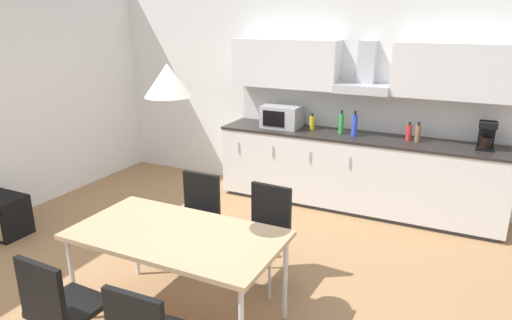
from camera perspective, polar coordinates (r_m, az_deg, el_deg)
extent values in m
cube|color=#9E754C|center=(4.30, -7.83, -14.62)|extent=(8.10, 7.68, 0.02)
cube|color=white|center=(6.05, 5.51, 9.12)|extent=(6.48, 0.10, 2.79)
cube|color=#333333|center=(5.83, 12.00, -5.51)|extent=(3.22, 0.58, 0.05)
cube|color=silver|center=(5.67, 12.28, -1.38)|extent=(3.35, 0.63, 0.84)
cube|color=#282321|center=(5.55, 12.57, 2.85)|extent=(3.37, 0.65, 0.03)
cube|color=silver|center=(5.81, -2.25, 1.61)|extent=(0.01, 0.01, 0.14)
cube|color=silver|center=(5.60, 2.08, 1.03)|extent=(0.01, 0.01, 0.14)
cube|color=silver|center=(5.44, 6.70, 0.40)|extent=(0.01, 0.01, 0.14)
cube|color=silver|center=(5.31, 11.57, -0.27)|extent=(0.01, 0.01, 0.14)
cube|color=silver|center=(5.78, 13.45, 5.86)|extent=(3.35, 0.02, 0.46)
cube|color=silver|center=(5.85, 3.71, 11.96)|extent=(1.36, 0.34, 0.59)
cube|color=silver|center=(5.42, 23.96, 10.09)|extent=(1.36, 0.34, 0.59)
cube|color=#B7BABF|center=(5.56, 13.26, 8.71)|extent=(0.64, 0.40, 0.10)
cube|color=#B7BABF|center=(5.63, 13.71, 11.56)|extent=(0.20, 0.16, 0.54)
cube|color=#ADADB2|center=(5.81, 3.25, 5.46)|extent=(0.48, 0.34, 0.28)
cube|color=black|center=(5.67, 2.19, 5.17)|extent=(0.29, 0.01, 0.20)
cube|color=black|center=(5.42, 26.68, 1.29)|extent=(0.18, 0.18, 0.02)
cylinder|color=black|center=(5.39, 26.78, 1.97)|extent=(0.12, 0.12, 0.12)
cube|color=black|center=(5.44, 26.88, 2.86)|extent=(0.16, 0.08, 0.30)
cube|color=black|center=(5.35, 27.05, 3.93)|extent=(0.18, 0.16, 0.06)
cylinder|color=red|center=(5.47, 18.56, 3.24)|extent=(0.06, 0.06, 0.18)
cylinder|color=black|center=(5.44, 18.67, 4.34)|extent=(0.02, 0.02, 0.04)
cylinder|color=yellow|center=(5.73, 7.02, 4.62)|extent=(0.07, 0.07, 0.17)
cylinder|color=black|center=(5.71, 7.06, 5.63)|extent=(0.03, 0.03, 0.04)
cylinder|color=brown|center=(5.44, 19.57, 3.12)|extent=(0.06, 0.06, 0.19)
cylinder|color=black|center=(5.41, 19.69, 4.28)|extent=(0.02, 0.02, 0.04)
cylinder|color=blue|center=(5.49, 12.21, 4.21)|extent=(0.07, 0.07, 0.25)
cylinder|color=black|center=(5.46, 12.31, 5.75)|extent=(0.03, 0.03, 0.05)
cylinder|color=green|center=(5.58, 10.61, 4.45)|extent=(0.06, 0.06, 0.24)
cylinder|color=black|center=(5.55, 10.69, 5.89)|extent=(0.02, 0.02, 0.05)
cube|color=tan|center=(3.47, -9.89, -9.22)|extent=(1.57, 0.84, 0.04)
cylinder|color=silver|center=(3.85, -21.94, -13.67)|extent=(0.04, 0.04, 0.71)
cylinder|color=silver|center=(4.30, -14.81, -9.58)|extent=(0.04, 0.04, 0.71)
cylinder|color=silver|center=(3.61, 3.67, -14.52)|extent=(0.04, 0.04, 0.71)
cube|color=black|center=(4.30, -7.97, -7.67)|extent=(0.41, 0.41, 0.04)
cube|color=black|center=(4.35, -6.81, -4.15)|extent=(0.38, 0.05, 0.40)
cylinder|color=silver|center=(4.20, -7.12, -11.90)|extent=(0.02, 0.02, 0.43)
cylinder|color=silver|center=(4.37, -10.97, -10.85)|extent=(0.02, 0.02, 0.43)
cylinder|color=silver|center=(4.45, -4.77, -10.00)|extent=(0.02, 0.02, 0.43)
cylinder|color=silver|center=(4.61, -8.49, -9.10)|extent=(0.02, 0.02, 0.43)
cube|color=black|center=(3.98, 0.67, -9.64)|extent=(0.42, 0.42, 0.04)
cube|color=black|center=(4.03, 1.90, -5.83)|extent=(0.38, 0.06, 0.40)
cylinder|color=silver|center=(3.90, 1.70, -14.26)|extent=(0.02, 0.02, 0.43)
cylinder|color=silver|center=(4.04, -2.69, -13.02)|extent=(0.02, 0.02, 0.43)
cylinder|color=silver|center=(4.16, 3.91, -12.08)|extent=(0.02, 0.02, 0.43)
cylinder|color=silver|center=(4.30, -0.28, -11.02)|extent=(0.02, 0.02, 0.43)
cube|color=black|center=(3.36, -22.29, -16.67)|extent=(0.41, 0.41, 0.04)
cube|color=black|center=(3.16, -25.30, -14.72)|extent=(0.38, 0.05, 0.40)
cylinder|color=silver|center=(3.69, -21.56, -17.66)|extent=(0.02, 0.02, 0.43)
cube|color=black|center=(5.66, -29.15, -6.04)|extent=(0.52, 0.36, 0.44)
cone|color=silver|center=(3.13, -10.98, 9.76)|extent=(0.32, 0.32, 0.22)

